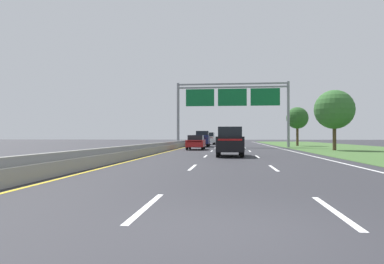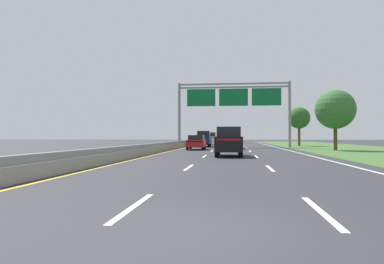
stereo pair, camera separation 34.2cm
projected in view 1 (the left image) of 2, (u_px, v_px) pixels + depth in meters
name	position (u px, v px, depth m)	size (l,w,h in m)	color
ground_plane	(230.00, 149.00, 40.14)	(220.00, 220.00, 0.00)	#2B2B30
lane_striping	(230.00, 149.00, 39.68)	(11.96, 106.00, 0.01)	white
grass_verge_right	(355.00, 149.00, 38.65)	(14.00, 110.00, 0.02)	#3D602D
median_barrier_concrete	(174.00, 146.00, 40.85)	(0.60, 110.00, 0.85)	gray
overhead_sign_gantry	(232.00, 101.00, 46.11)	(15.06, 0.42, 8.72)	gray
pickup_truck_navy	(202.00, 139.00, 47.92)	(2.05, 5.42, 2.20)	#161E47
car_grey_centre_lane_sedan	(230.00, 140.00, 60.29)	(1.84, 4.41, 1.57)	slate
car_white_left_lane_suv	(209.00, 138.00, 60.08)	(1.98, 4.73, 2.11)	silver
car_black_centre_lane_suv	(230.00, 141.00, 25.01)	(1.91, 4.71, 2.11)	black
car_red_left_lane_sedan	(196.00, 142.00, 37.15)	(1.87, 4.42, 1.57)	maroon
car_silver_centre_lane_sedan	(232.00, 142.00, 39.87)	(1.93, 4.44, 1.57)	#B2B5BA
roadside_tree_mid	(334.00, 110.00, 35.20)	(4.00, 4.00, 6.20)	#4C3823
roadside_tree_far	(297.00, 118.00, 51.50)	(3.24, 3.24, 5.82)	#4C3823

